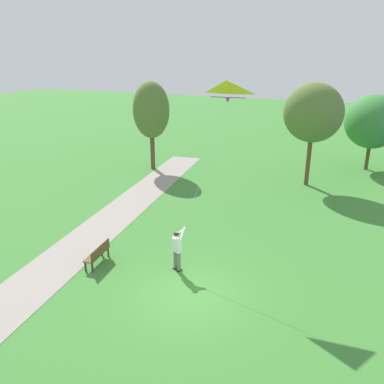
# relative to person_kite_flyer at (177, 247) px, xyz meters

# --- Properties ---
(ground_plane) EXTENTS (120.00, 120.00, 0.00)m
(ground_plane) POSITION_rel_person_kite_flyer_xyz_m (1.09, -1.46, -1.05)
(ground_plane) COLOR #3D7F33
(walkway_path) EXTENTS (5.18, 32.09, 0.02)m
(walkway_path) POSITION_rel_person_kite_flyer_xyz_m (-5.10, 0.54, -1.04)
(walkway_path) COLOR gray
(walkway_path) RESTS_ON ground
(person_kite_flyer) EXTENTS (0.51, 0.63, 1.83)m
(person_kite_flyer) POSITION_rel_person_kite_flyer_xyz_m (0.00, 0.00, 0.00)
(person_kite_flyer) COLOR #232328
(person_kite_flyer) RESTS_ON ground
(flying_kite) EXTENTS (1.84, 2.16, 5.62)m
(flying_kite) POSITION_rel_person_kite_flyer_xyz_m (1.23, 2.10, 5.93)
(flying_kite) COLOR yellow
(park_bench_near_walkway) EXTENTS (0.57, 1.53, 0.88)m
(park_bench_near_walkway) POSITION_rel_person_kite_flyer_xyz_m (-3.30, -0.81, -0.54)
(park_bench_near_walkway) COLOR brown
(park_bench_near_walkway) RESTS_ON ground
(tree_horizon_far) EXTENTS (2.66, 2.60, 6.45)m
(tree_horizon_far) POSITION_rel_person_kite_flyer_xyz_m (-7.65, 12.60, 3.32)
(tree_horizon_far) COLOR brown
(tree_horizon_far) RESTS_ON ground
(tree_lakeside_near) EXTENTS (3.73, 3.13, 6.66)m
(tree_lakeside_near) POSITION_rel_person_kite_flyer_xyz_m (3.59, 13.10, 3.72)
(tree_lakeside_near) COLOR brown
(tree_lakeside_near) RESTS_ON ground
(tree_lakeside_far) EXTENTS (3.95, 4.41, 5.53)m
(tree_lakeside_far) POSITION_rel_person_kite_flyer_xyz_m (7.34, 18.42, 2.54)
(tree_lakeside_far) COLOR brown
(tree_lakeside_far) RESTS_ON ground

